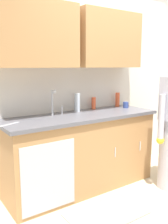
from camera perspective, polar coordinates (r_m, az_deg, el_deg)
The scene contains 11 objects.
ground_plane at distance 3.22m, azimuth 15.44°, elevation -18.14°, with size 9.00×9.00×0.00m, color beige.
kitchen_wall_with_uppers at distance 3.47m, azimuth 2.34°, elevation 9.65°, with size 4.80×0.44×2.70m.
counter_cabinet at distance 3.17m, azimuth -0.65°, elevation -9.31°, with size 1.90×0.62×0.90m.
countertop at distance 3.05m, azimuth -0.64°, elevation -0.94°, with size 1.96×0.66×0.04m, color #595960.
sink at distance 2.91m, azimuth -5.17°, elevation -1.40°, with size 0.50×0.36×0.35m.
floor_mat at distance 2.83m, azimuth 5.01°, elevation -21.95°, with size 0.80×0.50×0.01m, color gray.
bottle_water_short at distance 3.43m, azimuth 2.20°, elevation 2.01°, with size 0.06×0.06×0.16m, color #E05933.
bottle_soap at distance 3.68m, azimuth 7.58°, elevation 2.80°, with size 0.06×0.06×0.20m, color #E05933.
bottle_water_tall at distance 3.21m, azimuth -1.56°, elevation 2.14°, with size 0.07×0.07×0.24m, color silver.
cup_by_sink at distance 3.58m, azimuth 9.43°, elevation 1.60°, with size 0.08×0.08×0.08m, color #33478C.
knife_on_counter at distance 2.63m, azimuth -16.45°, elevation -2.67°, with size 0.24×0.02×0.01m, color silver.
Camera 1 is at (-2.21, -1.79, 1.52)m, focal length 40.42 mm.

